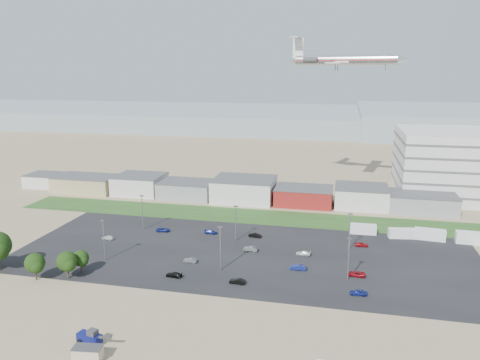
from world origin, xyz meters
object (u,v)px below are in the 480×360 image
(box_trailer_a, at_px, (363,229))
(parked_car_8, at_px, (362,244))
(portable_shed, at_px, (88,354))
(parked_car_4, at_px, (190,260))
(parked_car_9, at_px, (163,230))
(parked_car_11, at_px, (255,235))
(parked_car_1, at_px, (298,267))
(airliner, at_px, (345,60))
(parked_car_2, at_px, (358,292))
(parked_car_12, at_px, (303,253))
(telehandler, at_px, (89,336))
(parked_car_7, at_px, (251,249))
(parked_car_5, at_px, (108,237))
(parked_car_6, at_px, (211,232))
(parked_car_13, at_px, (237,281))
(parked_car_0, at_px, (357,274))
(parked_car_3, at_px, (174,275))

(box_trailer_a, relative_size, parked_car_8, 2.14)
(portable_shed, xyz_separation_m, parked_car_4, (3.60, 42.40, -0.65))
(parked_car_9, distance_m, parked_car_11, 27.77)
(parked_car_1, bearing_deg, portable_shed, -36.69)
(airliner, distance_m, parked_car_2, 101.66)
(box_trailer_a, xyz_separation_m, parked_car_12, (-15.66, -20.43, -0.88))
(telehandler, relative_size, box_trailer_a, 0.94)
(box_trailer_a, relative_size, parked_car_7, 1.93)
(parked_car_9, bearing_deg, parked_car_12, -110.16)
(parked_car_5, height_order, parked_car_6, parked_car_5)
(parked_car_4, distance_m, parked_car_5, 30.01)
(parked_car_11, bearing_deg, parked_car_7, -168.62)
(telehandler, distance_m, parked_car_7, 52.45)
(parked_car_6, height_order, parked_car_13, parked_car_13)
(box_trailer_a, xyz_separation_m, parked_car_13, (-28.65, -40.52, -0.82))
(parked_car_0, distance_m, parked_car_11, 34.83)
(parked_car_8, bearing_deg, parked_car_12, 117.44)
(parked_car_4, height_order, parked_car_12, parked_car_4)
(portable_shed, relative_size, parked_car_11, 1.29)
(parked_car_0, height_order, parked_car_6, parked_car_0)
(portable_shed, relative_size, parked_car_6, 1.26)
(parked_car_13, bearing_deg, parked_car_6, -150.02)
(parked_car_6, height_order, parked_car_12, parked_car_6)
(parked_car_0, relative_size, parked_car_7, 1.04)
(airliner, relative_size, parked_car_0, 11.22)
(parked_car_1, xyz_separation_m, parked_car_3, (-27.77, -10.26, -0.08))
(parked_car_2, distance_m, parked_car_7, 33.72)
(parked_car_0, height_order, parked_car_5, parked_car_5)
(portable_shed, xyz_separation_m, parked_car_3, (2.58, 33.48, -0.65))
(portable_shed, relative_size, parked_car_8, 1.35)
(parked_car_1, relative_size, parked_car_8, 1.11)
(parked_car_1, bearing_deg, parked_car_9, -116.10)
(portable_shed, bearing_deg, telehandler, 109.46)
(box_trailer_a, xyz_separation_m, parked_car_7, (-29.57, -20.56, -0.78))
(telehandler, distance_m, parked_car_1, 51.13)
(parked_car_4, relative_size, parked_car_8, 0.97)
(parked_car_5, xyz_separation_m, parked_car_12, (55.28, 0.39, -0.05))
(box_trailer_a, height_order, parked_car_13, box_trailer_a)
(telehandler, relative_size, parked_car_9, 1.77)
(telehandler, height_order, parked_car_1, telehandler)
(parked_car_6, bearing_deg, parked_car_9, 93.28)
(parked_car_1, xyz_separation_m, parked_car_4, (-26.76, -1.33, -0.09))
(parked_car_0, height_order, parked_car_8, parked_car_8)
(parked_car_4, height_order, parked_car_11, parked_car_11)
(telehandler, bearing_deg, parked_car_11, 84.97)
(portable_shed, distance_m, parked_car_1, 53.24)
(parked_car_9, bearing_deg, portable_shed, -177.18)
(telehandler, bearing_deg, parked_car_1, 62.47)
(parked_car_3, xyz_separation_m, parked_car_11, (13.44, 30.29, 0.05))
(parked_car_2, bearing_deg, box_trailer_a, 175.05)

